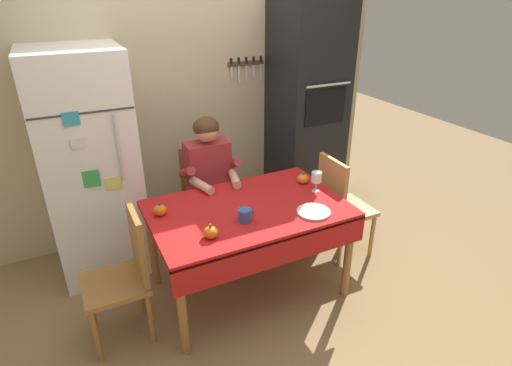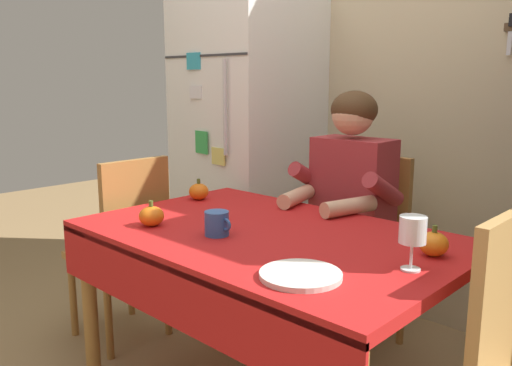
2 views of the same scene
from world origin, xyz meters
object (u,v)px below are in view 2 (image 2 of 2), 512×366
at_px(wine_glass, 413,231).
at_px(serving_tray, 301,275).
at_px(refrigerator, 248,146).
at_px(coffee_mug, 217,223).
at_px(pumpkin_medium, 199,191).
at_px(seated_person, 344,203).
at_px(pumpkin_small, 151,216).
at_px(pumpkin_large, 434,244).
at_px(dining_table, 264,254).
at_px(chair_left_side, 126,242).
at_px(chair_behind_person, 364,242).

xyz_separation_m(wine_glass, serving_tray, (-0.20, -0.27, -0.11)).
relative_size(refrigerator, coffee_mug, 15.53).
xyz_separation_m(refrigerator, pumpkin_medium, (0.36, -0.69, -0.12)).
xyz_separation_m(seated_person, pumpkin_small, (-0.31, -0.83, 0.04)).
xyz_separation_m(refrigerator, wine_glass, (1.52, -0.87, -0.04)).
height_order(seated_person, pumpkin_large, seated_person).
bearing_deg(serving_tray, coffee_mug, 166.35).
distance_m(refrigerator, pumpkin_medium, 0.79).
distance_m(dining_table, chair_left_side, 0.91).
relative_size(chair_behind_person, seated_person, 0.75).
distance_m(refrigerator, pumpkin_large, 1.67).
relative_size(coffee_mug, pumpkin_medium, 1.17).
distance_m(chair_behind_person, chair_left_side, 1.17).
bearing_deg(chair_behind_person, chair_left_side, -135.92).
bearing_deg(pumpkin_small, wine_glass, 14.28).
distance_m(seated_person, pumpkin_large, 0.76).
bearing_deg(serving_tray, pumpkin_medium, 155.27).
relative_size(seated_person, pumpkin_medium, 12.59).
distance_m(coffee_mug, pumpkin_medium, 0.59).
relative_size(chair_left_side, wine_glass, 5.69).
bearing_deg(chair_left_side, seated_person, 36.61).
xyz_separation_m(chair_left_side, pumpkin_medium, (0.31, 0.21, 0.27)).
height_order(seated_person, pumpkin_medium, seated_person).
bearing_deg(seated_person, coffee_mug, -92.86).
height_order(refrigerator, pumpkin_medium, refrigerator).
height_order(dining_table, coffee_mug, coffee_mug).
xyz_separation_m(chair_left_side, pumpkin_large, (1.47, 0.20, 0.27)).
bearing_deg(wine_glass, coffee_mug, -167.13).
xyz_separation_m(refrigerator, serving_tray, (1.33, -1.14, -0.15)).
bearing_deg(chair_left_side, pumpkin_small, -21.84).
xyz_separation_m(refrigerator, dining_table, (0.95, -0.88, -0.24)).
bearing_deg(coffee_mug, seated_person, 87.14).
height_order(seated_person, wine_glass, seated_person).
height_order(refrigerator, serving_tray, refrigerator).
relative_size(pumpkin_medium, serving_tray, 0.42).
height_order(refrigerator, chair_behind_person, refrigerator).
xyz_separation_m(pumpkin_large, serving_tray, (-0.19, -0.44, -0.03)).
relative_size(wine_glass, serving_tray, 0.69).
bearing_deg(pumpkin_medium, pumpkin_large, -0.36).
distance_m(seated_person, serving_tray, 0.97).
bearing_deg(chair_behind_person, seated_person, -90.00).
relative_size(dining_table, seated_person, 1.12).
bearing_deg(pumpkin_small, pumpkin_medium, 117.20).
xyz_separation_m(chair_behind_person, pumpkin_medium, (-0.53, -0.60, 0.27)).
bearing_deg(coffee_mug, chair_behind_person, 87.72).
bearing_deg(chair_behind_person, pumpkin_small, -107.07).
bearing_deg(coffee_mug, refrigerator, 129.69).
bearing_deg(pumpkin_small, dining_table, 31.30).
height_order(chair_behind_person, wine_glass, chair_behind_person).
bearing_deg(refrigerator, wine_glass, -29.71).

